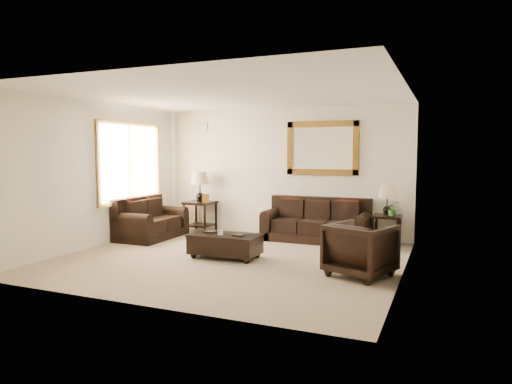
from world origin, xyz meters
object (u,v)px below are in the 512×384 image
at_px(armchair, 361,247).
at_px(end_table_right, 387,206).
at_px(sofa, 316,225).
at_px(end_table_left, 200,192).
at_px(loveseat, 149,223).
at_px(coffee_table, 225,243).

bearing_deg(armchair, end_table_right, -70.45).
relative_size(sofa, end_table_right, 1.80).
distance_m(sofa, end_table_right, 1.42).
relative_size(end_table_left, armchair, 1.59).
bearing_deg(end_table_right, armchair, -91.45).
xyz_separation_m(loveseat, armchair, (4.54, -1.25, 0.11)).
height_order(end_table_left, end_table_right, end_table_left).
distance_m(sofa, coffee_table, 2.30).
relative_size(sofa, armchair, 2.46).
bearing_deg(loveseat, coffee_table, -113.66).
bearing_deg(sofa, coffee_table, -115.93).
bearing_deg(coffee_table, sofa, 63.60).
distance_m(coffee_table, armchair, 2.31).
xyz_separation_m(end_table_right, coffee_table, (-2.35, -2.18, -0.50)).
relative_size(loveseat, coffee_table, 1.27).
xyz_separation_m(sofa, end_table_right, (1.35, 0.11, 0.44)).
xyz_separation_m(sofa, end_table_left, (-2.70, 0.07, 0.57)).
height_order(loveseat, end_table_right, end_table_right).
distance_m(end_table_right, coffee_table, 3.24).
relative_size(coffee_table, armchair, 1.39).
xyz_separation_m(end_table_left, armchair, (3.99, -2.40, -0.45)).
distance_m(loveseat, end_table_left, 1.39).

